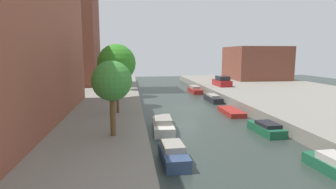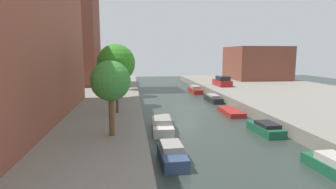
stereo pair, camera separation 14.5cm
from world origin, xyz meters
name	(u,v)px [view 1 (the left image)]	position (x,y,z in m)	size (l,w,h in m)	color
ground_plane	(187,108)	(0.00, 0.00, 0.00)	(84.00, 84.00, 0.00)	#2D3833
quay_left	(40,108)	(-15.00, 0.00, 0.50)	(20.00, 64.00, 1.00)	gray
quay_right	(315,101)	(15.00, 0.00, 0.50)	(20.00, 64.00, 1.00)	gray
apartment_tower_far	(62,14)	(-16.00, 15.96, 11.70)	(10.00, 8.46, 21.40)	brown
low_block_right	(256,63)	(18.00, 21.68, 4.08)	(10.00, 10.09, 6.17)	brown
street_tree_0	(112,81)	(-7.06, -12.19, 4.24)	(2.35, 2.35, 4.46)	brown
street_tree_1	(117,63)	(-7.06, -5.82, 5.07)	(3.07, 3.07, 5.62)	brown
street_tree_2	(120,63)	(-7.06, 1.74, 4.84)	(2.87, 2.87, 5.30)	brown
street_tree_3	(122,59)	(-7.06, 8.77, 5.15)	(2.86, 2.86, 5.60)	#4D3D2D
street_tree_4	(123,60)	(-7.06, 15.46, 4.87)	(2.42, 2.42, 5.14)	brown
parked_car	(222,82)	(7.79, 11.35, 1.64)	(1.83, 4.22, 1.53)	maroon
moored_boat_left_1	(173,155)	(-3.76, -14.39, 0.44)	(1.37, 3.08, 1.02)	#33476B
moored_boat_left_2	(163,125)	(-3.59, -8.20, 0.45)	(1.68, 4.35, 1.07)	beige
moored_boat_right_1	(266,128)	(3.90, -9.92, 0.38)	(1.51, 3.44, 0.88)	#195638
moored_boat_right_2	(231,112)	(3.71, -3.30, 0.23)	(1.56, 4.13, 0.46)	maroon
moored_boat_right_3	(213,98)	(4.06, 3.76, 0.38)	(1.26, 4.27, 0.86)	#232328
moored_boat_right_4	(195,90)	(3.65, 11.54, 0.44)	(1.37, 4.50, 1.05)	maroon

